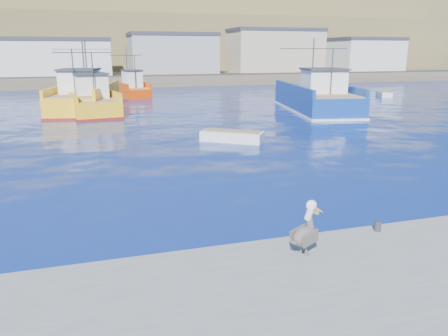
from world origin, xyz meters
name	(u,v)px	position (x,y,z in m)	size (l,w,h in m)	color
ground	(242,217)	(0.00, 0.00, 0.00)	(260.00, 260.00, 0.00)	#071C56
dock_bollards	(303,236)	(0.60, -3.40, 0.65)	(36.20, 0.20, 0.30)	#4C4C4C
far_shore	(105,37)	(0.00, 109.20, 8.98)	(200.00, 81.00, 24.00)	brown
trawler_yellow_a	(85,98)	(-5.20, 31.09, 1.17)	(7.28, 14.31, 6.82)	yellow
trawler_yellow_b	(89,102)	(-4.85, 29.10, 1.04)	(5.64, 11.68, 6.50)	yellow
trawler_blue	(316,98)	(16.06, 24.39, 1.19)	(7.49, 14.73, 6.87)	navy
boat_orange	(131,88)	(0.28, 43.99, 1.02)	(4.64, 8.46, 6.04)	#DD3C04
skiff_mid	(232,137)	(3.71, 12.54, 0.27)	(3.98, 3.40, 0.85)	silver
skiff_far	(384,94)	(30.92, 34.04, 0.26)	(2.67, 3.90, 0.80)	silver
pelican	(306,232)	(0.30, -4.11, 1.11)	(1.13, 0.72, 1.42)	#595451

